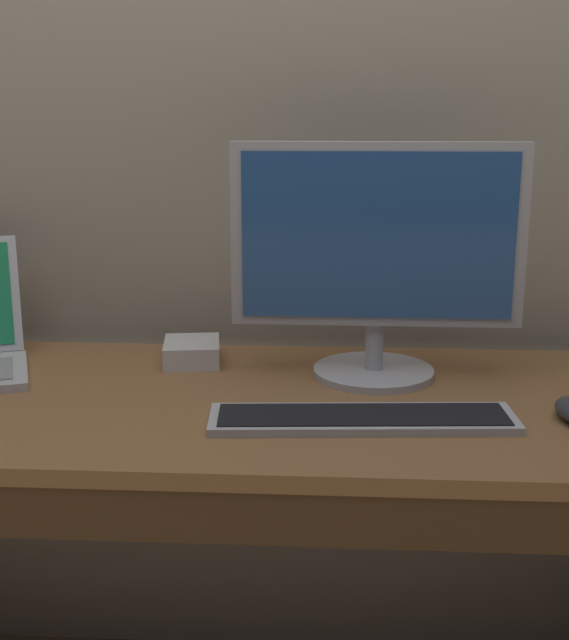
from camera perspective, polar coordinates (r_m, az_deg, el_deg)
desk at (r=1.57m, az=-4.03°, el=-12.79°), size 1.84×0.64×0.76m
external_monitor at (r=1.54m, az=6.26°, el=4.44°), size 0.53×0.23×0.43m
wired_keyboard at (r=1.37m, az=5.29°, el=-6.64°), size 0.50×0.16×0.02m
external_drive_box at (r=1.68m, az=-6.26°, el=-2.15°), size 0.12×0.14×0.04m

